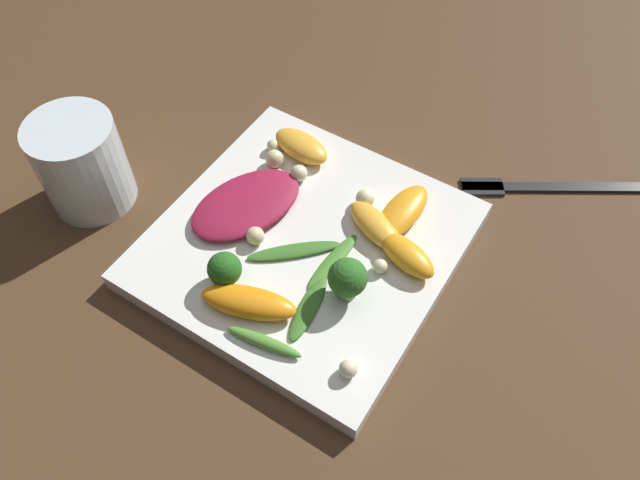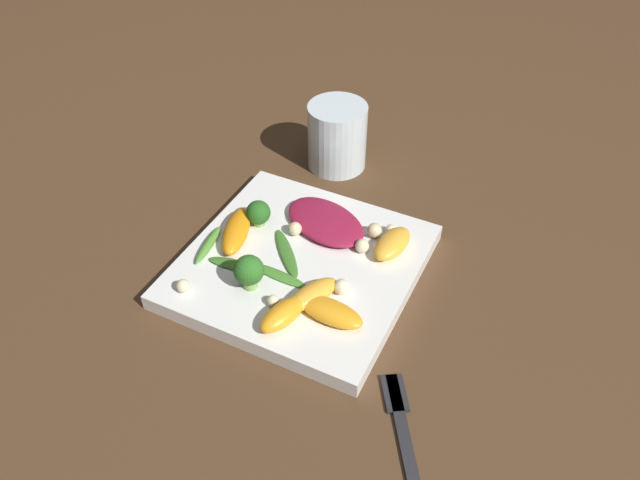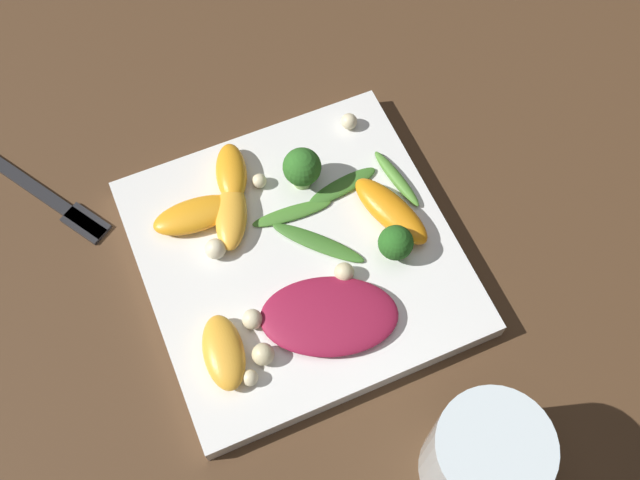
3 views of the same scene
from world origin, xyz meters
TOP-DOWN VIEW (x-y plane):
  - ground_plane at (0.00, 0.00)m, footprint 2.40×2.40m
  - plate at (0.00, 0.00)m, footprint 0.24×0.24m
  - drinking_glass at (0.20, 0.05)m, footprint 0.08×0.08m
  - fork at (-0.15, -0.18)m, footprint 0.16×0.11m
  - radicchio_leaf_0 at (0.06, 0.00)m, footprint 0.10×0.12m
  - orange_segment_0 at (0.06, -0.08)m, footprint 0.06×0.04m
  - orange_segment_1 at (-0.08, -0.02)m, footprint 0.06×0.04m
  - orange_segment_2 at (-0.00, 0.08)m, footprint 0.08×0.05m
  - orange_segment_3 at (-0.05, -0.04)m, footprint 0.07×0.05m
  - orange_segment_4 at (-0.06, -0.07)m, footprint 0.04×0.07m
  - broccoli_floret_0 at (0.03, 0.07)m, footprint 0.03×0.03m
  - broccoli_floret_1 at (-0.06, 0.03)m, footprint 0.03×0.03m
  - arugula_sprig_0 at (-0.00, 0.02)m, footprint 0.07×0.07m
  - arugula_sprig_1 at (-0.03, 0.10)m, footprint 0.06×0.02m
  - arugula_sprig_2 at (-0.03, 0.01)m, footprint 0.02×0.07m
  - arugula_sprig_3 at (-0.04, 0.06)m, footprint 0.03×0.07m
  - macadamia_nut_0 at (-0.09, 0.09)m, footprint 0.01×0.01m
  - macadamia_nut_1 at (0.03, 0.02)m, footprint 0.02×0.02m
  - macadamia_nut_2 at (-0.02, -0.06)m, footprint 0.02×0.02m
  - macadamia_nut_3 at (0.07, -0.06)m, footprint 0.02×0.02m
  - macadamia_nut_4 at (-0.07, -0.01)m, footprint 0.01×0.01m
  - macadamia_nut_5 at (0.04, -0.05)m, footprint 0.02×0.02m
  - macadamia_nut_6 at (0.08, -0.07)m, footprint 0.01×0.01m

SIDE VIEW (x-z plane):
  - ground_plane at x=0.00m, z-range 0.00..0.00m
  - fork at x=-0.15m, z-range 0.00..0.01m
  - plate at x=0.00m, z-range 0.00..0.02m
  - arugula_sprig_2 at x=-0.03m, z-range 0.02..0.02m
  - arugula_sprig_0 at x=0.00m, z-range 0.02..0.02m
  - arugula_sprig_3 at x=-0.04m, z-range 0.02..0.02m
  - arugula_sprig_1 at x=-0.03m, z-range 0.02..0.03m
  - macadamia_nut_4 at x=-0.07m, z-range 0.02..0.03m
  - macadamia_nut_6 at x=0.08m, z-range 0.02..0.03m
  - radicchio_leaf_0 at x=0.06m, z-range 0.02..0.03m
  - macadamia_nut_0 at x=-0.09m, z-range 0.02..0.03m
  - macadamia_nut_5 at x=0.04m, z-range 0.02..0.03m
  - macadamia_nut_1 at x=0.03m, z-range 0.02..0.03m
  - orange_segment_4 at x=-0.06m, z-range 0.02..0.04m
  - macadamia_nut_2 at x=-0.02m, z-range 0.02..0.04m
  - macadamia_nut_3 at x=0.07m, z-range 0.02..0.04m
  - orange_segment_3 at x=-0.05m, z-range 0.02..0.04m
  - orange_segment_0 at x=0.06m, z-range 0.02..0.04m
  - orange_segment_2 at x=0.00m, z-range 0.02..0.04m
  - orange_segment_1 at x=-0.08m, z-range 0.02..0.04m
  - broccoli_floret_0 at x=0.03m, z-range 0.02..0.05m
  - broccoli_floret_1 at x=-0.06m, z-range 0.02..0.06m
  - drinking_glass at x=0.20m, z-range 0.00..0.09m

